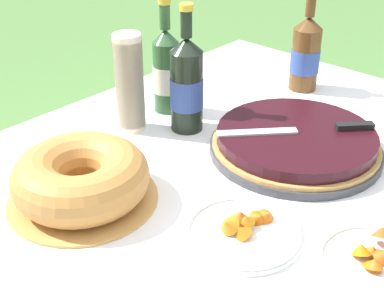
{
  "coord_description": "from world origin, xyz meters",
  "views": [
    {
      "loc": [
        -0.77,
        -0.6,
        1.32
      ],
      "look_at": [
        0.0,
        0.1,
        0.74
      ],
      "focal_mm": 50.0,
      "sensor_mm": 36.0,
      "label": 1
    }
  ],
  "objects_px": {
    "bundt_cake": "(81,178)",
    "juice_bottle_red": "(187,85)",
    "berry_tart": "(295,142)",
    "cider_bottle_green": "(166,70)",
    "cider_bottle_amber": "(306,54)",
    "serving_knife": "(309,129)",
    "snack_plate_near": "(244,231)",
    "cup_stack": "(130,83)",
    "snack_plate_left": "(377,261)"
  },
  "relations": [
    {
      "from": "berry_tart",
      "to": "cider_bottle_green",
      "type": "xyz_separation_m",
      "value": [
        -0.04,
        0.4,
        0.09
      ]
    },
    {
      "from": "juice_bottle_red",
      "to": "snack_plate_near",
      "type": "height_order",
      "value": "juice_bottle_red"
    },
    {
      "from": "cup_stack",
      "to": "cider_bottle_green",
      "type": "distance_m",
      "value": 0.14
    },
    {
      "from": "serving_knife",
      "to": "snack_plate_near",
      "type": "relative_size",
      "value": 1.32
    },
    {
      "from": "bundt_cake",
      "to": "cider_bottle_green",
      "type": "xyz_separation_m",
      "value": [
        0.43,
        0.18,
        0.06
      ]
    },
    {
      "from": "bundt_cake",
      "to": "cup_stack",
      "type": "relative_size",
      "value": 1.23
    },
    {
      "from": "bundt_cake",
      "to": "juice_bottle_red",
      "type": "bearing_deg",
      "value": 9.05
    },
    {
      "from": "juice_bottle_red",
      "to": "cider_bottle_green",
      "type": "bearing_deg",
      "value": 69.05
    },
    {
      "from": "cup_stack",
      "to": "serving_knife",
      "type": "bearing_deg",
      "value": -63.73
    },
    {
      "from": "juice_bottle_red",
      "to": "snack_plate_near",
      "type": "relative_size",
      "value": 1.46
    },
    {
      "from": "snack_plate_near",
      "to": "cider_bottle_amber",
      "type": "bearing_deg",
      "value": 23.76
    },
    {
      "from": "cider_bottle_amber",
      "to": "snack_plate_near",
      "type": "bearing_deg",
      "value": -156.24
    },
    {
      "from": "cider_bottle_amber",
      "to": "berry_tart",
      "type": "bearing_deg",
      "value": -150.28
    },
    {
      "from": "snack_plate_near",
      "to": "cider_bottle_green",
      "type": "bearing_deg",
      "value": 59.28
    },
    {
      "from": "berry_tart",
      "to": "snack_plate_near",
      "type": "bearing_deg",
      "value": -163.11
    },
    {
      "from": "bundt_cake",
      "to": "cider_bottle_amber",
      "type": "height_order",
      "value": "cider_bottle_amber"
    },
    {
      "from": "juice_bottle_red",
      "to": "berry_tart",
      "type": "bearing_deg",
      "value": -73.61
    },
    {
      "from": "snack_plate_left",
      "to": "snack_plate_near",
      "type": "bearing_deg",
      "value": 111.97
    },
    {
      "from": "cup_stack",
      "to": "snack_plate_left",
      "type": "relative_size",
      "value": 1.22
    },
    {
      "from": "serving_knife",
      "to": "juice_bottle_red",
      "type": "relative_size",
      "value": 0.9
    },
    {
      "from": "cup_stack",
      "to": "juice_bottle_red",
      "type": "xyz_separation_m",
      "value": [
        0.1,
        -0.11,
        -0.0
      ]
    },
    {
      "from": "cider_bottle_amber",
      "to": "serving_knife",
      "type": "bearing_deg",
      "value": -146.2
    },
    {
      "from": "cider_bottle_amber",
      "to": "juice_bottle_red",
      "type": "distance_m",
      "value": 0.44
    },
    {
      "from": "cup_stack",
      "to": "cider_bottle_amber",
      "type": "bearing_deg",
      "value": -19.54
    },
    {
      "from": "bundt_cake",
      "to": "juice_bottle_red",
      "type": "relative_size",
      "value": 0.96
    },
    {
      "from": "cup_stack",
      "to": "cider_bottle_green",
      "type": "relative_size",
      "value": 0.82
    },
    {
      "from": "juice_bottle_red",
      "to": "snack_plate_left",
      "type": "relative_size",
      "value": 1.56
    },
    {
      "from": "cider_bottle_green",
      "to": "snack_plate_near",
      "type": "relative_size",
      "value": 1.39
    },
    {
      "from": "bundt_cake",
      "to": "berry_tart",
      "type": "bearing_deg",
      "value": -25.04
    },
    {
      "from": "berry_tart",
      "to": "snack_plate_left",
      "type": "bearing_deg",
      "value": -126.52
    },
    {
      "from": "bundt_cake",
      "to": "snack_plate_left",
      "type": "distance_m",
      "value": 0.59
    },
    {
      "from": "berry_tart",
      "to": "juice_bottle_red",
      "type": "xyz_separation_m",
      "value": [
        -0.08,
        0.28,
        0.09
      ]
    },
    {
      "from": "snack_plate_near",
      "to": "berry_tart",
      "type": "bearing_deg",
      "value": 16.89
    },
    {
      "from": "serving_knife",
      "to": "bundt_cake",
      "type": "height_order",
      "value": "bundt_cake"
    },
    {
      "from": "cider_bottle_amber",
      "to": "snack_plate_left",
      "type": "height_order",
      "value": "cider_bottle_amber"
    },
    {
      "from": "cup_stack",
      "to": "bundt_cake",
      "type": "bearing_deg",
      "value": -149.76
    },
    {
      "from": "bundt_cake",
      "to": "juice_bottle_red",
      "type": "height_order",
      "value": "juice_bottle_red"
    },
    {
      "from": "bundt_cake",
      "to": "snack_plate_near",
      "type": "bearing_deg",
      "value": -67.32
    },
    {
      "from": "cider_bottle_green",
      "to": "cider_bottle_amber",
      "type": "xyz_separation_m",
      "value": [
        0.38,
        -0.2,
        -0.01
      ]
    },
    {
      "from": "serving_knife",
      "to": "cup_stack",
      "type": "distance_m",
      "value": 0.45
    },
    {
      "from": "cup_stack",
      "to": "cider_bottle_amber",
      "type": "relative_size",
      "value": 0.84
    },
    {
      "from": "cider_bottle_amber",
      "to": "juice_bottle_red",
      "type": "bearing_deg",
      "value": 169.44
    },
    {
      "from": "cider_bottle_green",
      "to": "snack_plate_left",
      "type": "height_order",
      "value": "cider_bottle_green"
    },
    {
      "from": "berry_tart",
      "to": "bundt_cake",
      "type": "distance_m",
      "value": 0.51
    },
    {
      "from": "cider_bottle_green",
      "to": "snack_plate_near",
      "type": "distance_m",
      "value": 0.59
    },
    {
      "from": "serving_knife",
      "to": "snack_plate_left",
      "type": "relative_size",
      "value": 1.41
    },
    {
      "from": "cup_stack",
      "to": "snack_plate_left",
      "type": "bearing_deg",
      "value": -95.1
    },
    {
      "from": "serving_knife",
      "to": "snack_plate_left",
      "type": "distance_m",
      "value": 0.41
    },
    {
      "from": "cup_stack",
      "to": "cider_bottle_amber",
      "type": "height_order",
      "value": "cider_bottle_amber"
    },
    {
      "from": "bundt_cake",
      "to": "cider_bottle_amber",
      "type": "bearing_deg",
      "value": -1.34
    }
  ]
}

